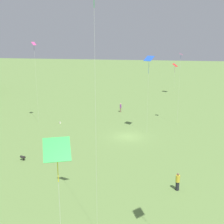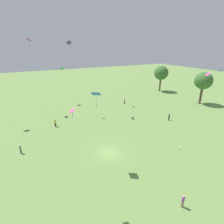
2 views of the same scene
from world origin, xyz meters
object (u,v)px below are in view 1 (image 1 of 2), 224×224
object	(u,v)px
kite_2	(181,60)
kite_5	(57,156)
kite_6	(149,60)
person_3	(121,108)
person_1	(178,182)
kite_4	(34,49)
kite_0	(175,66)
dog_0	(23,157)
picnic_bag_1	(60,123)

from	to	relation	value
kite_2	kite_5	distance (m)	41.86
kite_6	kite_5	bearing A→B (deg)	-16.51
person_3	kite_6	xyz separation A→B (m)	(-12.51, -5.65, 10.59)
person_1	kite_6	world-z (taller)	kite_6
kite_2	kite_6	xyz separation A→B (m)	(-5.84, 5.02, 0.41)
person_3	kite_6	distance (m)	17.33
person_1	kite_4	bearing A→B (deg)	-147.25
person_3	kite_0	size ratio (longest dim) A/B	0.23
dog_0	kite_4	bearing A→B (deg)	27.49
person_1	kite_0	xyz separation A→B (m)	(49.14, -1.81, 6.25)
kite_2	picnic_bag_1	xyz separation A→B (m)	(-2.53, 20.26, -10.96)
kite_6	kite_2	bearing A→B (deg)	127.27
person_1	person_3	distance (m)	31.36
picnic_bag_1	kite_4	bearing A→B (deg)	89.50
kite_2	kite_5	size ratio (longest dim) A/B	1.05
kite_2	dog_0	size ratio (longest dim) A/B	16.74
kite_4	kite_6	distance (m)	19.48
kite_0	dog_0	xyz separation A→B (m)	(-44.29, 20.71, -6.77)
person_3	dog_0	bearing A→B (deg)	-20.06
kite_2	picnic_bag_1	world-z (taller)	kite_2
kite_2	kite_6	bearing A→B (deg)	-172.71
kite_2	kite_4	size ratio (longest dim) A/B	0.87
person_1	kite_4	world-z (taller)	kite_4
kite_6	dog_0	xyz separation A→B (m)	(-12.56, 15.13, -11.08)
person_1	kite_2	world-z (taller)	kite_2
kite_2	kite_5	world-z (taller)	kite_2
kite_0	person_3	bearing A→B (deg)	-140.97
kite_0	dog_0	size ratio (longest dim) A/B	10.59
kite_0	kite_4	bearing A→B (deg)	-151.74
picnic_bag_1	person_3	bearing A→B (deg)	-46.17
person_3	kite_2	world-z (taller)	kite_2
kite_4	person_3	bearing A→B (deg)	11.04
kite_2	dog_0	world-z (taller)	kite_2
kite_0	kite_4	size ratio (longest dim) A/B	0.55
person_3	kite_4	bearing A→B (deg)	-55.14
kite_6	picnic_bag_1	bearing A→B (deg)	-114.26
kite_2	person_1	bearing A→B (deg)	-135.10
person_3	kite_5	world-z (taller)	kite_5
kite_6	person_1	bearing A→B (deg)	0.16
kite_0	kite_6	xyz separation A→B (m)	(-31.73, 5.58, 4.30)
kite_2	kite_5	bearing A→B (deg)	-142.72
person_3	kite_2	bearing A→B (deg)	58.66
kite_5	kite_6	bearing A→B (deg)	110.65
person_3	kite_0	distance (m)	23.13
kite_5	person_3	bearing A→B (deg)	118.58
person_3	kite_6	bearing A→B (deg)	24.98
kite_0	kite_2	size ratio (longest dim) A/B	0.63
kite_6	picnic_bag_1	size ratio (longest dim) A/B	33.97
person_3	kite_6	size ratio (longest dim) A/B	0.15
kite_4	kite_5	xyz separation A→B (m)	(-38.63, -16.39, -1.84)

